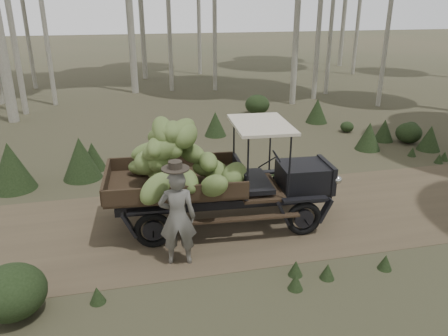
{
  "coord_description": "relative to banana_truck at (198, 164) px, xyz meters",
  "views": [
    {
      "loc": [
        -4.1,
        -8.58,
        4.69
      ],
      "look_at": [
        -2.11,
        -0.06,
        1.32
      ],
      "focal_mm": 35.0,
      "sensor_mm": 36.0,
      "label": 1
    }
  ],
  "objects": [
    {
      "name": "dirt_track",
      "position": [
        2.67,
        0.09,
        -1.46
      ],
      "size": [
        70.0,
        4.0,
        0.01
      ],
      "primitive_type": "cube",
      "color": "brown",
      "rests_on": "ground"
    },
    {
      "name": "undergrowth",
      "position": [
        1.73,
        0.06,
        -0.97
      ],
      "size": [
        23.02,
        20.76,
        1.3
      ],
      "color": "#233319",
      "rests_on": "ground"
    },
    {
      "name": "farmer",
      "position": [
        -0.63,
        -1.32,
        -0.49
      ],
      "size": [
        0.75,
        0.57,
        2.05
      ],
      "rotation": [
        0.0,
        0.0,
        2.99
      ],
      "color": "#63605A",
      "rests_on": "ground"
    },
    {
      "name": "ground",
      "position": [
        2.67,
        0.09,
        -1.46
      ],
      "size": [
        120.0,
        120.0,
        0.0
      ],
      "primitive_type": "plane",
      "color": "#473D2B",
      "rests_on": "ground"
    },
    {
      "name": "banana_truck",
      "position": [
        0.0,
        0.0,
        0.0
      ],
      "size": [
        5.09,
        2.53,
        2.57
      ],
      "rotation": [
        0.0,
        0.0,
        -0.07
      ],
      "color": "black",
      "rests_on": "ground"
    }
  ]
}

